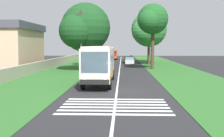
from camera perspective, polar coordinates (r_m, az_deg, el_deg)
ground at (r=24.48m, az=0.96°, el=-4.43°), size 160.00×160.00×0.00m
grass_verge_left at (r=40.30m, az=-10.35°, el=-0.90°), size 120.00×8.00×0.04m
grass_verge_right at (r=40.11m, az=13.19°, el=-0.97°), size 120.00×8.00×0.04m
centre_line at (r=39.36m, az=1.39°, el=-0.98°), size 110.00×0.16×0.01m
coach_bus at (r=28.95m, az=-2.42°, el=1.25°), size 11.16×2.62×3.73m
zebra_crossing at (r=18.53m, az=0.58°, el=-7.37°), size 4.95×6.80×0.01m
trailing_car_0 at (r=48.56m, az=-0.79°, el=0.88°), size 4.30×1.78×1.43m
trailing_car_1 at (r=57.88m, az=3.45°, el=1.48°), size 4.30×1.78×1.43m
trailing_car_2 at (r=64.55m, az=3.11°, el=1.81°), size 4.30×1.78×1.43m
trailing_car_3 at (r=69.71m, az=3.26°, el=2.02°), size 4.30×1.78×1.43m
trailing_minibus_0 at (r=77.44m, az=0.26°, el=2.94°), size 6.00×2.14×2.53m
roadside_tree_left_0 at (r=44.97m, az=-5.43°, el=7.69°), size 9.44×7.52×10.22m
roadside_tree_left_1 at (r=55.01m, az=-4.98°, el=6.23°), size 5.48×4.49×7.75m
roadside_tree_left_2 at (r=78.04m, az=-3.04°, el=7.52°), size 5.67×4.63×10.21m
roadside_tree_right_0 at (r=46.67m, az=7.82°, el=9.39°), size 6.00×4.91×10.33m
roadside_tree_right_1 at (r=66.21m, az=7.14°, el=7.24°), size 7.23×5.88×9.99m
roadside_tree_right_2 at (r=58.05m, az=7.08°, el=7.46°), size 8.78×6.96×10.40m
utility_pole at (r=41.53m, az=-6.11°, el=5.54°), size 0.24×1.40×8.68m
roadside_wall at (r=45.89m, az=-13.17°, el=0.65°), size 70.00×0.40×1.43m
roadside_building at (r=47.66m, az=-20.44°, el=4.08°), size 13.29×9.58×7.15m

